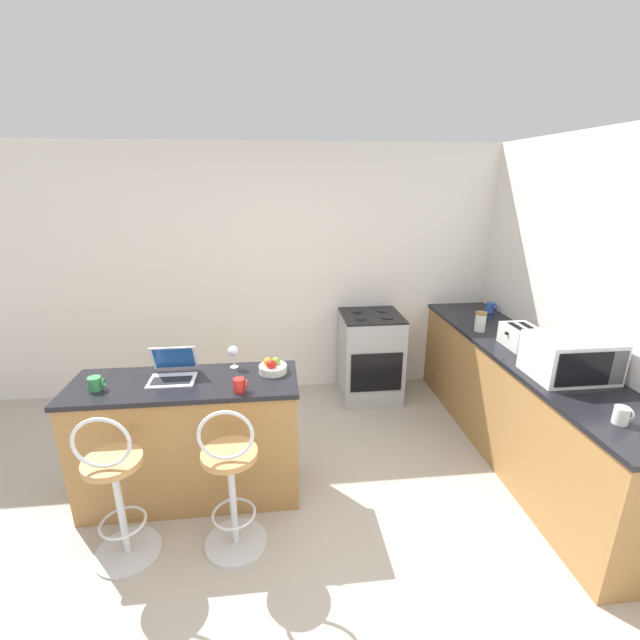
% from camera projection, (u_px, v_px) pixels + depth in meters
% --- Properties ---
extents(ground_plane, '(20.00, 20.00, 0.00)m').
position_uv_depth(ground_plane, '(279.00, 559.00, 2.65)').
color(ground_plane, '#ADA393').
extents(wall_back, '(12.00, 0.06, 2.60)m').
position_uv_depth(wall_back, '(271.00, 274.00, 4.49)').
color(wall_back, silver).
rests_on(wall_back, ground_plane).
extents(breakfast_bar, '(1.55, 0.56, 0.93)m').
position_uv_depth(breakfast_bar, '(190.00, 439.00, 3.08)').
color(breakfast_bar, '#9E703D').
rests_on(breakfast_bar, ground_plane).
extents(counter_right, '(0.65, 2.87, 0.93)m').
position_uv_depth(counter_right, '(520.00, 402.00, 3.59)').
color(counter_right, '#9E703D').
rests_on(counter_right, ground_plane).
extents(bar_stool_near, '(0.40, 0.40, 1.03)m').
position_uv_depth(bar_stool_near, '(116.00, 491.00, 2.54)').
color(bar_stool_near, silver).
rests_on(bar_stool_near, ground_plane).
extents(bar_stool_far, '(0.40, 0.40, 1.03)m').
position_uv_depth(bar_stool_far, '(231.00, 483.00, 2.61)').
color(bar_stool_far, silver).
rests_on(bar_stool_far, ground_plane).
extents(laptop, '(0.31, 0.28, 0.22)m').
position_uv_depth(laptop, '(173.00, 370.00, 2.97)').
color(laptop, silver).
rests_on(laptop, breakfast_bar).
extents(microwave, '(0.54, 0.41, 0.29)m').
position_uv_depth(microwave, '(571.00, 357.00, 2.96)').
color(microwave, silver).
rests_on(microwave, counter_right).
extents(toaster, '(0.26, 0.32, 0.18)m').
position_uv_depth(toaster, '(521.00, 337.00, 3.52)').
color(toaster, silver).
rests_on(toaster, counter_right).
extents(stove_range, '(0.61, 0.61, 0.93)m').
position_uv_depth(stove_range, '(370.00, 356.00, 4.52)').
color(stove_range, '#9EA3A8').
rests_on(stove_range, ground_plane).
extents(fruit_bowl, '(0.20, 0.20, 0.11)m').
position_uv_depth(fruit_bowl, '(272.00, 367.00, 3.06)').
color(fruit_bowl, silver).
rests_on(fruit_bowl, breakfast_bar).
extents(storage_jar, '(0.10, 0.10, 0.18)m').
position_uv_depth(storage_jar, '(480.00, 321.00, 3.88)').
color(storage_jar, silver).
rests_on(storage_jar, counter_right).
extents(mug_green, '(0.10, 0.09, 0.09)m').
position_uv_depth(mug_green, '(95.00, 383.00, 2.80)').
color(mug_green, '#338447').
rests_on(mug_green, breakfast_bar).
extents(mug_white, '(0.10, 0.08, 0.10)m').
position_uv_depth(mug_white, '(622.00, 415.00, 2.41)').
color(mug_white, white).
rests_on(mug_white, counter_right).
extents(wine_glass_short, '(0.08, 0.08, 0.17)m').
position_uv_depth(wine_glass_short, '(233.00, 352.00, 3.11)').
color(wine_glass_short, silver).
rests_on(wine_glass_short, breakfast_bar).
extents(mug_blue, '(0.10, 0.08, 0.10)m').
position_uv_depth(mug_blue, '(490.00, 307.00, 4.44)').
color(mug_blue, '#2D51AD').
rests_on(mug_blue, counter_right).
extents(mug_red, '(0.09, 0.08, 0.09)m').
position_uv_depth(mug_red, '(240.00, 385.00, 2.78)').
color(mug_red, red).
rests_on(mug_red, breakfast_bar).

